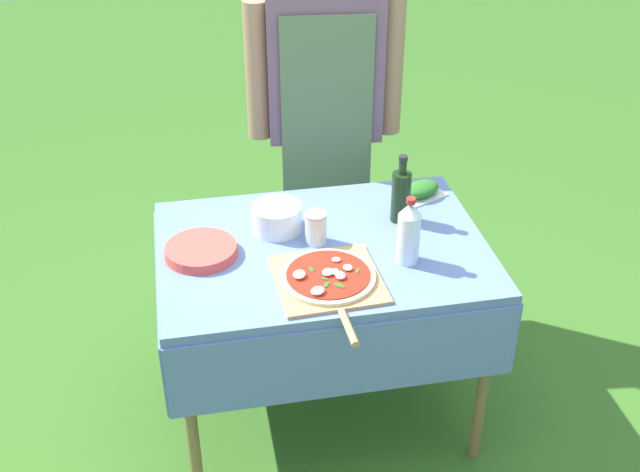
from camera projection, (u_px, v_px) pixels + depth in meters
ground_plane at (322, 408)px, 3.18m from camera, size 12.00×12.00×0.00m
prep_table at (322, 267)px, 2.81m from camera, size 1.14×0.82×0.77m
person_cook at (325, 100)px, 3.26m from camera, size 0.63×0.25×1.69m
pizza_on_peel at (329, 279)px, 2.57m from camera, size 0.35×0.51×0.05m
oil_bottle at (401, 195)px, 2.85m from camera, size 0.07×0.07×0.26m
water_bottle at (409, 232)px, 2.62m from camera, size 0.08×0.08×0.24m
herb_container at (421, 190)px, 3.03m from camera, size 0.21×0.18×0.06m
mixing_tub at (277, 218)px, 2.82m from camera, size 0.18×0.18×0.10m
plate_stack at (201, 251)px, 2.70m from camera, size 0.25×0.25×0.03m
sauce_jar at (316, 230)px, 2.75m from camera, size 0.08×0.08×0.12m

